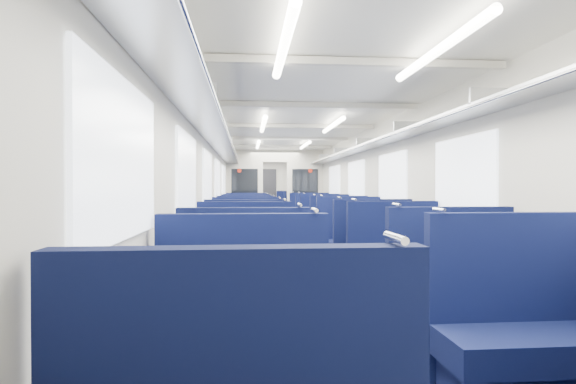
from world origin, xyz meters
name	(u,v)px	position (x,y,z in m)	size (l,w,h in m)	color
floor	(285,247)	(0.00, 0.00, 0.00)	(2.80, 18.00, 0.01)	black
ceiling	(285,137)	(0.00, 0.00, 2.35)	(2.80, 18.00, 0.01)	silver
wall_left	(219,192)	(-1.40, 0.00, 1.18)	(0.02, 18.00, 2.35)	beige
dado_left	(219,231)	(-1.39, 0.00, 0.35)	(0.03, 17.90, 0.70)	#0F1434
wall_right	(350,192)	(1.40, 0.00, 1.18)	(0.02, 18.00, 2.35)	beige
dado_right	(349,230)	(1.39, 0.00, 0.35)	(0.03, 17.90, 0.70)	#0F1434
wall_far	(267,189)	(0.00, 9.00, 1.18)	(2.80, 0.02, 2.35)	beige
luggage_rack_left	(227,154)	(-1.21, 0.00, 1.97)	(0.36, 17.40, 0.18)	#B2B5BA
luggage_rack_right	(342,155)	(1.21, 0.00, 1.97)	(0.36, 17.40, 0.18)	#B2B5BA
windows	(287,180)	(0.00, -0.46, 1.42)	(2.78, 15.60, 0.75)	white
ceiling_fittings	(286,138)	(0.00, -0.26, 2.29)	(2.70, 16.06, 0.11)	beige
end_door	(267,194)	(0.00, 8.94, 1.00)	(0.75, 0.06, 2.00)	black
bulkhead	(275,189)	(0.00, 3.59, 1.23)	(2.80, 0.10, 2.35)	beige
seat_2	(243,348)	(-0.83, -7.04, 0.36)	(1.04, 0.57, 1.16)	#0D143E
seat_3	(519,341)	(0.83, -7.07, 0.36)	(1.04, 0.57, 1.16)	#0D143E
seat_4	(244,301)	(-0.83, -5.94, 0.36)	(1.04, 0.57, 1.16)	#0D143E
seat_5	(442,297)	(0.83, -5.96, 0.36)	(1.04, 0.57, 1.16)	#0D143E
seat_6	(245,274)	(-0.83, -4.76, 0.36)	(1.04, 0.57, 1.16)	#0D143E
seat_7	(396,271)	(0.83, -4.78, 0.36)	(1.04, 0.57, 1.16)	#0D143E
seat_8	(245,258)	(-0.83, -3.67, 0.36)	(1.04, 0.57, 1.16)	#0D143E
seat_9	(369,256)	(0.83, -3.67, 0.36)	(1.04, 0.57, 1.16)	#0D143E
seat_10	(246,247)	(-0.83, -2.63, 0.36)	(1.04, 0.57, 1.16)	#0D143E
seat_11	(350,245)	(0.83, -2.51, 0.36)	(1.04, 0.57, 1.16)	#0D143E
seat_12	(246,238)	(-0.83, -1.27, 0.36)	(1.04, 0.57, 1.16)	#0D143E
seat_13	(337,238)	(0.83, -1.44, 0.36)	(1.04, 0.57, 1.16)	#0D143E
seat_14	(246,232)	(-0.83, -0.22, 0.36)	(1.04, 0.57, 1.16)	#0D143E
seat_15	(326,231)	(0.83, -0.23, 0.36)	(1.04, 0.57, 1.16)	#0D143E
seat_16	(246,227)	(-0.83, 0.91, 0.36)	(1.04, 0.57, 1.16)	#0D143E
seat_17	(317,226)	(0.83, 1.01, 0.36)	(1.04, 0.57, 1.16)	#0D143E
seat_18	(246,223)	(-0.83, 2.08, 0.36)	(1.04, 0.57, 1.16)	#0D143E
seat_19	(310,222)	(0.83, 2.17, 0.36)	(1.04, 0.57, 1.16)	#0D143E
seat_20	(246,218)	(-0.83, 4.12, 0.36)	(1.04, 0.57, 1.16)	#0D143E
seat_21	(301,217)	(0.83, 4.21, 0.36)	(1.04, 0.57, 1.16)	#0D143E
seat_22	(246,215)	(-0.83, 5.33, 0.36)	(1.04, 0.57, 1.16)	#0D143E
seat_23	(297,215)	(0.83, 5.32, 0.36)	(1.04, 0.57, 1.16)	#0D143E
seat_24	(246,213)	(-0.83, 6.49, 0.36)	(1.04, 0.57, 1.16)	#0D143E
seat_25	(294,213)	(0.83, 6.45, 0.36)	(1.04, 0.57, 1.16)	#0D143E
seat_26	(246,211)	(-0.83, 7.66, 0.36)	(1.04, 0.57, 1.16)	#0D143E
seat_27	(291,211)	(0.83, 7.56, 0.36)	(1.04, 0.57, 1.16)	#0D143E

